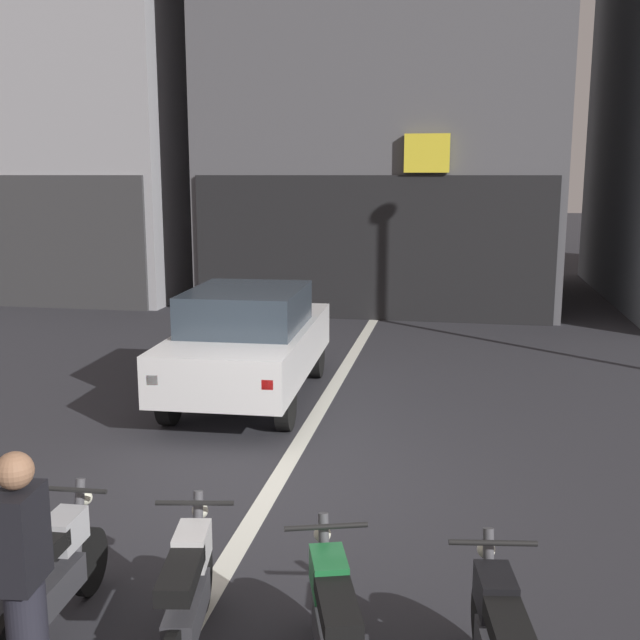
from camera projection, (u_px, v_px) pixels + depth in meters
ground_plane at (274, 485)px, 7.99m from camera, size 120.00×120.00×0.00m
lane_centre_line at (353, 354)px, 13.78m from camera, size 0.20×18.00×0.01m
building_mid_block at (390, 45)px, 19.71m from camera, size 8.32×8.10×13.09m
car_white_crossing_near at (249, 340)px, 10.90m from camera, size 1.90×4.16×1.64m
motorcycle_silver_row_left_mid at (53, 575)px, 5.32m from camera, size 0.55×1.67×0.98m
motorcycle_white_row_centre at (188, 593)px, 5.09m from camera, size 0.55×1.66×0.98m
motorcycle_green_row_right_mid at (332, 625)px, 4.73m from camera, size 0.65×1.62×0.98m
person_by_motorcycles at (24, 584)px, 4.46m from camera, size 0.26×0.38×1.67m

